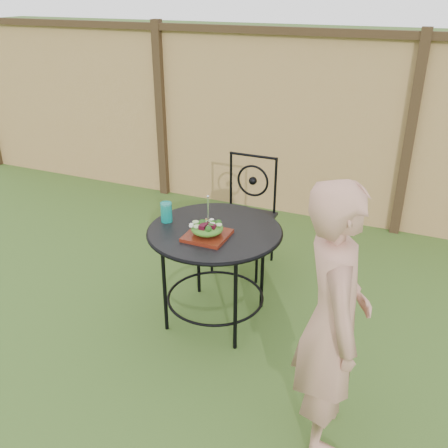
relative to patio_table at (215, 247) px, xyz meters
The scene contains 9 objects.
ground 0.66m from the patio_table, 149.18° to the right, with size 60.00×60.00×0.00m, color #2B4716.
fence 2.09m from the patio_table, 97.09° to the left, with size 8.00×0.12×1.90m.
patio_table is the anchor object (origin of this frame).
patio_chair 0.83m from the patio_table, 96.26° to the left, with size 0.46×0.46×0.95m.
diner 1.21m from the patio_table, 37.28° to the right, with size 0.54×0.35×1.48m, color tan.
salad_plate 0.20m from the patio_table, 88.62° to the right, with size 0.27×0.27×0.02m, color #4D100B.
salad 0.24m from the patio_table, 88.62° to the right, with size 0.21×0.21×0.08m, color #235614.
fork 0.36m from the patio_table, 84.10° to the right, with size 0.01×0.01×0.18m, color silver.
drinking_glass 0.42m from the patio_table, behind, with size 0.08×0.08×0.14m, color #0B8378.
Camera 1 is at (1.51, -2.59, 2.21)m, focal length 40.00 mm.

